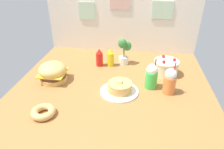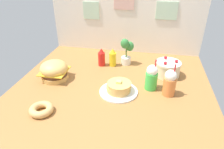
{
  "view_description": "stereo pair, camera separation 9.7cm",
  "coord_description": "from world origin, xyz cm",
  "px_view_note": "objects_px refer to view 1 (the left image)",
  "views": [
    {
      "loc": [
        23.22,
        -160.15,
        108.95
      ],
      "look_at": [
        -0.41,
        10.35,
        11.67
      ],
      "focal_mm": 32.84,
      "sensor_mm": 36.0,
      "label": 1
    },
    {
      "loc": [
        32.76,
        -158.55,
        108.95
      ],
      "look_at": [
        -0.41,
        10.35,
        11.67
      ],
      "focal_mm": 32.84,
      "sensor_mm": 36.0,
      "label": 2
    }
  ],
  "objects_px": {
    "pancake_stack": "(119,88)",
    "layer_cake": "(166,67)",
    "ketchup_bottle": "(99,58)",
    "burger": "(53,72)",
    "donut_pink_glaze": "(43,112)",
    "cream_soda_cup": "(151,76)",
    "potted_plant": "(124,50)",
    "mustard_bottle": "(111,58)",
    "orange_float_cup": "(170,81)"
  },
  "relations": [
    {
      "from": "pancake_stack",
      "to": "orange_float_cup",
      "type": "bearing_deg",
      "value": 7.42
    },
    {
      "from": "burger",
      "to": "ketchup_bottle",
      "type": "xyz_separation_m",
      "value": [
        0.4,
        0.4,
        0.0
      ]
    },
    {
      "from": "cream_soda_cup",
      "to": "pancake_stack",
      "type": "bearing_deg",
      "value": -156.74
    },
    {
      "from": "pancake_stack",
      "to": "donut_pink_glaze",
      "type": "distance_m",
      "value": 0.7
    },
    {
      "from": "layer_cake",
      "to": "orange_float_cup",
      "type": "height_order",
      "value": "orange_float_cup"
    },
    {
      "from": "pancake_stack",
      "to": "potted_plant",
      "type": "distance_m",
      "value": 0.63
    },
    {
      "from": "ketchup_bottle",
      "to": "mustard_bottle",
      "type": "xyz_separation_m",
      "value": [
        0.13,
        0.02,
        0.0
      ]
    },
    {
      "from": "layer_cake",
      "to": "cream_soda_cup",
      "type": "relative_size",
      "value": 0.83
    },
    {
      "from": "burger",
      "to": "cream_soda_cup",
      "type": "bearing_deg",
      "value": 0.14
    },
    {
      "from": "mustard_bottle",
      "to": "ketchup_bottle",
      "type": "bearing_deg",
      "value": -171.19
    },
    {
      "from": "ketchup_bottle",
      "to": "cream_soda_cup",
      "type": "distance_m",
      "value": 0.7
    },
    {
      "from": "layer_cake",
      "to": "potted_plant",
      "type": "xyz_separation_m",
      "value": [
        -0.47,
        0.19,
        0.09
      ]
    },
    {
      "from": "layer_cake",
      "to": "cream_soda_cup",
      "type": "distance_m",
      "value": 0.34
    },
    {
      "from": "ketchup_bottle",
      "to": "burger",
      "type": "bearing_deg",
      "value": -135.34
    },
    {
      "from": "layer_cake",
      "to": "orange_float_cup",
      "type": "distance_m",
      "value": 0.36
    },
    {
      "from": "pancake_stack",
      "to": "layer_cake",
      "type": "relative_size",
      "value": 1.36
    },
    {
      "from": "mustard_bottle",
      "to": "potted_plant",
      "type": "xyz_separation_m",
      "value": [
        0.15,
        0.07,
        0.07
      ]
    },
    {
      "from": "orange_float_cup",
      "to": "ketchup_bottle",
      "type": "bearing_deg",
      "value": 148.2
    },
    {
      "from": "ketchup_bottle",
      "to": "potted_plant",
      "type": "bearing_deg",
      "value": 18.94
    },
    {
      "from": "pancake_stack",
      "to": "layer_cake",
      "type": "height_order",
      "value": "layer_cake"
    },
    {
      "from": "cream_soda_cup",
      "to": "orange_float_cup",
      "type": "xyz_separation_m",
      "value": [
        0.16,
        -0.07,
        0.0
      ]
    },
    {
      "from": "burger",
      "to": "donut_pink_glaze",
      "type": "xyz_separation_m",
      "value": [
        0.12,
        -0.53,
        -0.06
      ]
    },
    {
      "from": "mustard_bottle",
      "to": "orange_float_cup",
      "type": "xyz_separation_m",
      "value": [
        0.61,
        -0.48,
        0.03
      ]
    },
    {
      "from": "orange_float_cup",
      "to": "donut_pink_glaze",
      "type": "relative_size",
      "value": 1.61
    },
    {
      "from": "layer_cake",
      "to": "ketchup_bottle",
      "type": "xyz_separation_m",
      "value": [
        -0.74,
        0.1,
        0.02
      ]
    },
    {
      "from": "orange_float_cup",
      "to": "donut_pink_glaze",
      "type": "xyz_separation_m",
      "value": [
        -1.02,
        -0.46,
        -0.09
      ]
    },
    {
      "from": "orange_float_cup",
      "to": "donut_pink_glaze",
      "type": "height_order",
      "value": "orange_float_cup"
    },
    {
      "from": "cream_soda_cup",
      "to": "potted_plant",
      "type": "distance_m",
      "value": 0.58
    },
    {
      "from": "pancake_stack",
      "to": "ketchup_bottle",
      "type": "relative_size",
      "value": 1.7
    },
    {
      "from": "layer_cake",
      "to": "potted_plant",
      "type": "height_order",
      "value": "potted_plant"
    },
    {
      "from": "potted_plant",
      "to": "ketchup_bottle",
      "type": "bearing_deg",
      "value": -161.06
    },
    {
      "from": "ketchup_bottle",
      "to": "donut_pink_glaze",
      "type": "xyz_separation_m",
      "value": [
        -0.28,
        -0.92,
        -0.07
      ]
    },
    {
      "from": "ketchup_bottle",
      "to": "cream_soda_cup",
      "type": "relative_size",
      "value": 0.67
    },
    {
      "from": "mustard_bottle",
      "to": "orange_float_cup",
      "type": "distance_m",
      "value": 0.78
    },
    {
      "from": "donut_pink_glaze",
      "to": "cream_soda_cup",
      "type": "bearing_deg",
      "value": 31.75
    },
    {
      "from": "burger",
      "to": "cream_soda_cup",
      "type": "xyz_separation_m",
      "value": [
        0.98,
        0.0,
        0.03
      ]
    },
    {
      "from": "donut_pink_glaze",
      "to": "potted_plant",
      "type": "xyz_separation_m",
      "value": [
        0.55,
        1.02,
        0.14
      ]
    },
    {
      "from": "burger",
      "to": "donut_pink_glaze",
      "type": "bearing_deg",
      "value": -76.8
    },
    {
      "from": "ketchup_bottle",
      "to": "donut_pink_glaze",
      "type": "distance_m",
      "value": 0.97
    },
    {
      "from": "pancake_stack",
      "to": "ketchup_bottle",
      "type": "distance_m",
      "value": 0.6
    },
    {
      "from": "ketchup_bottle",
      "to": "donut_pink_glaze",
      "type": "relative_size",
      "value": 1.08
    },
    {
      "from": "burger",
      "to": "potted_plant",
      "type": "xyz_separation_m",
      "value": [
        0.67,
        0.49,
        0.08
      ]
    },
    {
      "from": "donut_pink_glaze",
      "to": "potted_plant",
      "type": "distance_m",
      "value": 1.16
    },
    {
      "from": "potted_plant",
      "to": "mustard_bottle",
      "type": "bearing_deg",
      "value": -153.05
    },
    {
      "from": "mustard_bottle",
      "to": "layer_cake",
      "type": "bearing_deg",
      "value": -11.04
    },
    {
      "from": "layer_cake",
      "to": "potted_plant",
      "type": "distance_m",
      "value": 0.52
    },
    {
      "from": "burger",
      "to": "layer_cake",
      "type": "bearing_deg",
      "value": 14.52
    },
    {
      "from": "burger",
      "to": "potted_plant",
      "type": "relative_size",
      "value": 0.87
    },
    {
      "from": "mustard_bottle",
      "to": "cream_soda_cup",
      "type": "bearing_deg",
      "value": -42.54
    },
    {
      "from": "donut_pink_glaze",
      "to": "orange_float_cup",
      "type": "bearing_deg",
      "value": 24.47
    }
  ]
}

